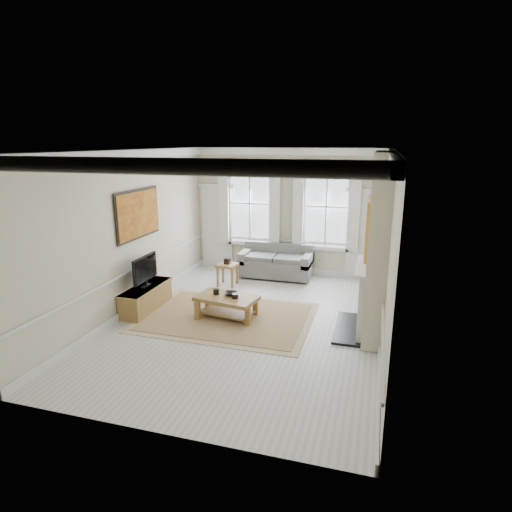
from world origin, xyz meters
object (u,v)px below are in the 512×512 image
(coffee_table, at_px, (227,300))
(side_table, at_px, (227,268))
(tv_stand, at_px, (146,298))
(sofa, at_px, (276,263))

(coffee_table, bearing_deg, side_table, 118.93)
(side_table, distance_m, coffee_table, 2.07)
(coffee_table, xyz_separation_m, tv_stand, (-1.84, -0.07, -0.12))
(side_table, bearing_deg, tv_stand, -119.63)
(sofa, xyz_separation_m, side_table, (-1.02, -1.07, 0.09))
(coffee_table, distance_m, tv_stand, 1.84)
(side_table, relative_size, tv_stand, 0.38)
(sofa, bearing_deg, tv_stand, -125.01)
(sofa, height_order, tv_stand, sofa)
(coffee_table, bearing_deg, tv_stand, -168.44)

